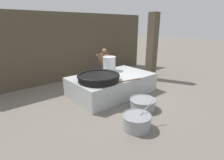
{
  "coord_description": "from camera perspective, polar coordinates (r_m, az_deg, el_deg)",
  "views": [
    {
      "loc": [
        -4.3,
        -5.07,
        2.71
      ],
      "look_at": [
        0.0,
        0.0,
        0.57
      ],
      "focal_mm": 28.0,
      "sensor_mm": 36.0,
      "label": 1
    }
  ],
  "objects": [
    {
      "name": "prep_bowl_vegetables",
      "position": [
        4.86,
        8.08,
        -13.11
      ],
      "size": [
        1.02,
        0.79,
        0.72
      ],
      "color": "gray",
      "rests_on": "ground_plane"
    },
    {
      "name": "hearth_platform",
      "position": [
        7.04,
        0.0,
        -1.47
      ],
      "size": [
        3.26,
        1.97,
        0.76
      ],
      "color": "#B2B7B7",
      "rests_on": "ground_plane"
    },
    {
      "name": "back_wall",
      "position": [
        9.17,
        -12.22,
        10.62
      ],
      "size": [
        9.23,
        0.24,
        3.24
      ],
      "primitive_type": "cube",
      "color": "#4C4233",
      "rests_on": "ground_plane"
    },
    {
      "name": "stock_pot",
      "position": [
        7.61,
        -0.89,
        5.46
      ],
      "size": [
        0.57,
        0.57,
        0.61
      ],
      "color": "silver",
      "rests_on": "hearth_platform"
    },
    {
      "name": "stirring_paddle",
      "position": [
        6.22,
        4.49,
        -0.31
      ],
      "size": [
        1.42,
        0.35,
        0.04
      ],
      "rotation": [
        0.0,
        0.0,
        -0.2
      ],
      "color": "brown",
      "rests_on": "hearth_platform"
    },
    {
      "name": "prep_bowl_meat",
      "position": [
        5.93,
        9.98,
        -7.54
      ],
      "size": [
        0.86,
        0.86,
        0.35
      ],
      "color": "gray",
      "rests_on": "ground_plane"
    },
    {
      "name": "support_pillar",
      "position": [
        8.9,
        12.94,
        10.36
      ],
      "size": [
        0.39,
        0.39,
        3.24
      ],
      "primitive_type": "cube",
      "color": "#4C4233",
      "rests_on": "ground_plane"
    },
    {
      "name": "ground_plane",
      "position": [
        7.18,
        0.0,
        -4.33
      ],
      "size": [
        60.0,
        60.0,
        0.0
      ],
      "primitive_type": "plane",
      "color": "slate"
    },
    {
      "name": "giant_wok_near",
      "position": [
        6.23,
        -4.41,
        0.95
      ],
      "size": [
        1.53,
        1.53,
        0.27
      ],
      "color": "black",
      "rests_on": "hearth_platform"
    },
    {
      "name": "cook",
      "position": [
        8.33,
        -2.51,
        5.15
      ],
      "size": [
        0.41,
        0.62,
        1.63
      ],
      "rotation": [
        0.0,
        0.0,
        3.29
      ],
      "color": "brown",
      "rests_on": "ground_plane"
    }
  ]
}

